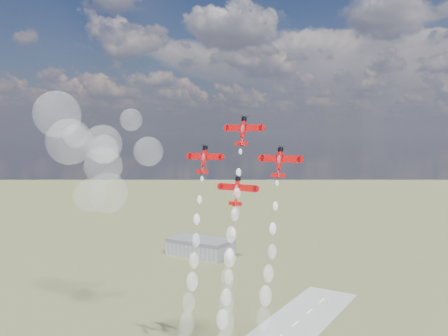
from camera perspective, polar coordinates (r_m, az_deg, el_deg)
hangar at (r=387.19m, az=-2.86°, el=-9.44°), size 50.00×28.00×13.00m
plane_lead at (r=152.77m, az=2.29°, el=4.54°), size 13.17×4.55×9.31m
plane_left at (r=158.57m, az=-2.42°, el=1.10°), size 13.17×4.55×9.31m
plane_right at (r=145.06m, az=6.69°, el=0.79°), size 13.17×4.55×9.31m
plane_slot at (r=150.50m, az=1.56°, el=-2.69°), size 13.17×4.55×9.31m
smoke_trail_lead at (r=152.21m, az=0.49°, el=-14.12°), size 5.58×13.09×55.90m
smoke_trail_left at (r=160.88m, az=-4.41°, el=-16.75°), size 5.39×14.18×56.48m
smoke_trail_right at (r=147.07m, az=4.83°, el=-18.69°), size 5.49×14.35×55.62m
drifted_smoke_cloud at (r=225.98m, az=-15.96°, el=1.91°), size 56.44×34.39×56.75m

